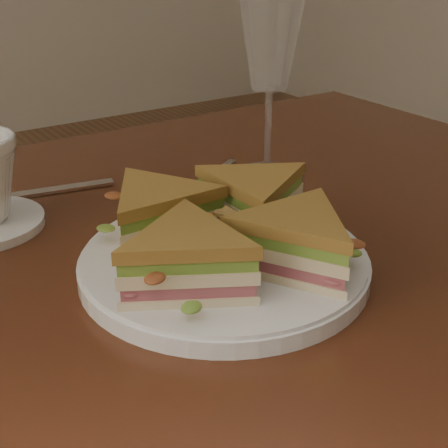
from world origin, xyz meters
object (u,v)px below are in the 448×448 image
table (175,316)px  knife (21,196)px  sandwich_wedges (224,229)px  plate (224,264)px  spoon (186,194)px  wine_glass (271,44)px

table → knife: 0.25m
table → knife: (-0.10, 0.20, 0.10)m
sandwich_wedges → knife: bearing=110.1°
plate → spoon: plate is taller
sandwich_wedges → wine_glass: (0.19, 0.19, 0.12)m
spoon → wine_glass: bearing=-27.5°
spoon → knife: size_ratio=0.76×
table → plate: 0.14m
plate → spoon: bearing=70.5°
knife → wine_glass: size_ratio=0.90×
spoon → wine_glass: (0.13, 0.01, 0.17)m
knife → wine_glass: bearing=-8.7°
table → plate: bearing=-85.4°
knife → sandwich_wedges: bearing=-59.4°
table → plate: plate is taller
plate → knife: 0.31m
plate → sandwich_wedges: 0.04m
sandwich_wedges → spoon: (0.06, 0.18, -0.04)m
plate → spoon: size_ratio=1.68×
knife → table: bearing=-53.3°
plate → spoon: 0.19m
sandwich_wedges → knife: size_ratio=1.42×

